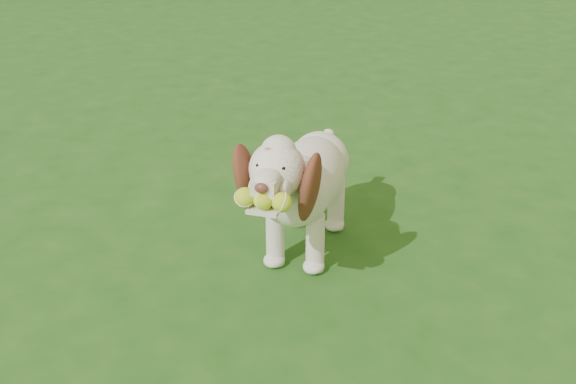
{
  "coord_description": "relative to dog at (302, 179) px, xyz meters",
  "views": [
    {
      "loc": [
        -0.34,
        -2.49,
        1.68
      ],
      "look_at": [
        -0.6,
        0.1,
        0.41
      ],
      "focal_mm": 45.0,
      "sensor_mm": 36.0,
      "label": 1
    }
  ],
  "objects": [
    {
      "name": "dog",
      "position": [
        0.0,
        0.0,
        0.0
      ],
      "size": [
        0.49,
        1.08,
        0.7
      ],
      "rotation": [
        0.0,
        0.0,
        -0.19
      ],
      "color": "silver",
      "rests_on": "ground"
    },
    {
      "name": "ground",
      "position": [
        0.56,
        -0.31,
        -0.37
      ],
      "size": [
        80.0,
        80.0,
        0.0
      ],
      "primitive_type": "plane",
      "color": "#1B4C15",
      "rests_on": "ground"
    }
  ]
}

